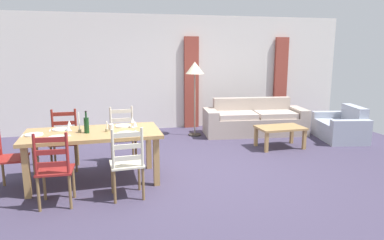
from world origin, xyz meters
The scene contains 32 objects.
ground_plane centered at (0.00, 0.00, -0.01)m, with size 9.60×9.60×0.02m, color #3F374F.
wall_far centered at (0.00, 3.30, 1.35)m, with size 9.60×0.16×2.70m, color silver.
curtain_panel_left centered at (0.81, 3.16, 1.10)m, with size 0.35×0.08×2.20m, color brown.
curtain_panel_right centered at (3.21, 3.16, 1.10)m, with size 0.35×0.08×2.20m, color brown.
dining_table centered at (-1.51, -0.02, 0.66)m, with size 1.90×0.96×0.75m.
dining_chair_near_left centered at (-1.97, -0.76, 0.48)m, with size 0.45×0.43×0.96m.
dining_chair_near_right centered at (-1.09, -0.75, 0.48)m, with size 0.43×0.41×0.96m.
dining_chair_far_left centered at (-1.97, 0.71, 0.48)m, with size 0.43×0.41×0.96m.
dining_chair_far_right centered at (-1.04, 0.73, 0.48)m, with size 0.43×0.41×0.96m.
dining_chair_head_west centered at (-2.65, -0.04, 0.48)m, with size 0.40×0.42×0.96m.
dinner_plate_near_left centered at (-1.96, -0.27, 0.76)m, with size 0.24×0.24×0.02m, color white.
fork_near_left centered at (-2.11, -0.27, 0.75)m, with size 0.02×0.17×0.01m, color silver.
dinner_plate_near_right centered at (-1.06, -0.27, 0.76)m, with size 0.24×0.24×0.02m, color white.
fork_near_right centered at (-1.21, -0.27, 0.75)m, with size 0.02×0.17×0.01m, color silver.
dinner_plate_far_left centered at (-1.96, 0.23, 0.76)m, with size 0.24×0.24×0.02m, color white.
fork_far_left centered at (-2.11, 0.23, 0.75)m, with size 0.02×0.17×0.01m, color silver.
dinner_plate_far_right centered at (-1.06, 0.23, 0.76)m, with size 0.24×0.24×0.02m, color white.
fork_far_right centered at (-1.21, 0.23, 0.75)m, with size 0.02×0.17×0.01m, color silver.
dinner_plate_head_west centered at (-2.29, -0.02, 0.76)m, with size 0.24×0.24×0.02m, color white.
fork_head_west centered at (-2.44, -0.02, 0.75)m, with size 0.02×0.17×0.01m, color silver.
wine_bottle centered at (-1.59, -0.07, 0.87)m, with size 0.07×0.07×0.32m.
wine_glass_near_left centered at (-1.82, -0.17, 0.86)m, with size 0.06×0.06×0.16m.
wine_glass_near_right centered at (-0.92, -0.17, 0.86)m, with size 0.06×0.06×0.16m.
wine_glass_far_left centered at (-1.83, 0.13, 0.86)m, with size 0.06×0.06×0.16m.
wine_glass_far_right centered at (-0.93, 0.12, 0.86)m, with size 0.06×0.06×0.16m.
coffee_cup_primary centered at (-1.25, 0.03, 0.80)m, with size 0.07×0.07×0.09m, color silver.
candle_tall centered at (-1.69, 0.00, 0.83)m, with size 0.05×0.05×0.29m.
candle_short centered at (-1.31, -0.06, 0.79)m, with size 0.05×0.05×0.15m.
couch centered at (2.02, 2.13, 0.29)m, with size 2.37×1.10×0.80m.
coffee_table centered at (2.01, 0.91, 0.36)m, with size 0.90×0.56×0.42m.
armchair_upholstered centered at (3.62, 1.15, 0.25)m, with size 1.03×1.30×0.72m.
standing_lamp centered at (0.66, 2.31, 1.41)m, with size 0.40×0.40×1.64m.
Camera 1 is at (-1.43, -5.17, 1.93)m, focal length 33.22 mm.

